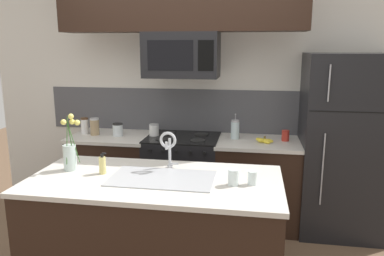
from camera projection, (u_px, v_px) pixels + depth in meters
name	position (u px, v px, depth m)	size (l,w,h in m)	color
rear_partition	(215.00, 97.00, 4.18)	(5.20, 0.10, 2.60)	silver
splash_band	(188.00, 110.00, 4.21)	(3.24, 0.01, 0.48)	#4C4C51
back_counter_left	(113.00, 175.00, 4.17)	(0.85, 0.65, 0.91)	black
back_counter_right	(257.00, 183.00, 3.92)	(0.86, 0.65, 0.91)	black
stove_range	(183.00, 178.00, 4.04)	(0.76, 0.64, 0.93)	black
microwave	(182.00, 55.00, 3.74)	(0.74, 0.40, 0.45)	black
upper_cabinet_band	(181.00, 0.00, 3.60)	(2.41, 0.34, 0.60)	black
refrigerator	(343.00, 145.00, 3.71)	(0.81, 0.74, 1.79)	black
storage_jar_tall	(85.00, 126.00, 4.12)	(0.08, 0.08, 0.18)	silver
storage_jar_medium	(95.00, 127.00, 4.07)	(0.10, 0.10, 0.19)	#997F5B
storage_jar_short	(118.00, 130.00, 4.03)	(0.11, 0.11, 0.14)	silver
storage_jar_squat	(154.00, 130.00, 3.99)	(0.10, 0.10, 0.14)	silver
banana_bunch	(265.00, 140.00, 3.75)	(0.19, 0.16, 0.07)	yellow
french_press	(235.00, 129.00, 3.90)	(0.09, 0.09, 0.27)	silver
coffee_tin	(285.00, 136.00, 3.81)	(0.08, 0.08, 0.11)	#B22D23
island_counter	(156.00, 235.00, 2.83)	(1.85, 0.90, 0.91)	black
kitchen_sink	(162.00, 188.00, 2.74)	(0.76, 0.44, 0.16)	#ADAFB5
sink_faucet	(169.00, 145.00, 2.90)	(0.14, 0.14, 0.31)	#B7BABF
dish_soap_bottle	(102.00, 165.00, 2.82)	(0.06, 0.05, 0.16)	#DBCC75
drinking_glass	(233.00, 177.00, 2.59)	(0.07, 0.07, 0.11)	silver
spare_glass	(252.00, 178.00, 2.60)	(0.06, 0.06, 0.10)	silver
flower_vase	(70.00, 155.00, 2.90)	(0.15, 0.13, 0.45)	silver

